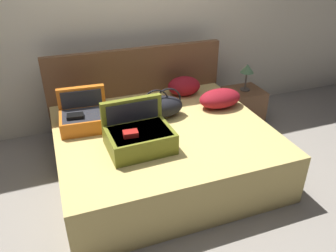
{
  "coord_description": "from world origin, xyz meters",
  "views": [
    {
      "loc": [
        -0.9,
        -2.18,
        2.06
      ],
      "look_at": [
        0.0,
        0.27,
        0.59
      ],
      "focal_mm": 35.69,
      "sensor_mm": 36.0,
      "label": 1
    }
  ],
  "objects": [
    {
      "name": "back_wall",
      "position": [
        0.0,
        1.65,
        1.3
      ],
      "size": [
        8.0,
        0.1,
        2.6
      ],
      "primitive_type": "cube",
      "color": "beige",
      "rests_on": "ground"
    },
    {
      "name": "bed",
      "position": [
        0.0,
        0.4,
        0.24
      ],
      "size": [
        1.98,
        1.73,
        0.49
      ],
      "primitive_type": "cube",
      "color": "tan",
      "rests_on": "ground"
    },
    {
      "name": "pillow_center_head",
      "position": [
        0.72,
        0.64,
        0.58
      ],
      "size": [
        0.47,
        0.3,
        0.19
      ],
      "primitive_type": "ellipsoid",
      "rotation": [
        0.0,
        0.0,
        0.03
      ],
      "color": "maroon",
      "rests_on": "bed"
    },
    {
      "name": "pillow_near_headboard",
      "position": [
        0.48,
        1.06,
        0.6
      ],
      "size": [
        0.41,
        0.32,
        0.22
      ],
      "primitive_type": "ellipsoid",
      "rotation": [
        0.0,
        0.0,
        -0.17
      ],
      "color": "maroon",
      "rests_on": "bed"
    },
    {
      "name": "hard_case_large",
      "position": [
        -0.3,
        0.17,
        0.6
      ],
      "size": [
        0.56,
        0.46,
        0.38
      ],
      "rotation": [
        0.0,
        0.0,
        0.04
      ],
      "color": "olive",
      "rests_on": "bed"
    },
    {
      "name": "ground_plane",
      "position": [
        0.0,
        0.0,
        0.0
      ],
      "size": [
        12.0,
        12.0,
        0.0
      ],
      "primitive_type": "plane",
      "color": "gray"
    },
    {
      "name": "hard_case_medium",
      "position": [
        -0.68,
        0.72,
        0.59
      ],
      "size": [
        0.47,
        0.43,
        0.34
      ],
      "rotation": [
        0.0,
        0.0,
        -0.07
      ],
      "color": "#D16619",
      "rests_on": "bed"
    },
    {
      "name": "table_lamp",
      "position": [
        1.27,
        1.01,
        0.7
      ],
      "size": [
        0.16,
        0.16,
        0.33
      ],
      "color": "#3F3833",
      "rests_on": "nightstand"
    },
    {
      "name": "duffel_bag",
      "position": [
        0.08,
        0.65,
        0.6
      ],
      "size": [
        0.43,
        0.29,
        0.3
      ],
      "rotation": [
        0.0,
        0.0,
        -0.05
      ],
      "color": "black",
      "rests_on": "bed"
    },
    {
      "name": "headboard",
      "position": [
        0.0,
        1.3,
        0.51
      ],
      "size": [
        2.02,
        0.08,
        1.01
      ],
      "primitive_type": "cube",
      "color": "brown",
      "rests_on": "ground"
    },
    {
      "name": "nightstand",
      "position": [
        1.27,
        1.01,
        0.22
      ],
      "size": [
        0.44,
        0.4,
        0.45
      ],
      "primitive_type": "cube",
      "color": "brown",
      "rests_on": "ground"
    }
  ]
}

